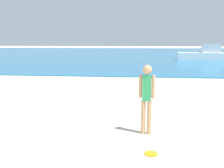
# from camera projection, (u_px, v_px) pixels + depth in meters

# --- Properties ---
(water) EXTENTS (160.00, 60.00, 0.06)m
(water) POSITION_uv_depth(u_px,v_px,m) (132.00, 53.00, 45.20)
(water) COLOR #1E6B9E
(water) RESTS_ON ground
(person_standing) EXTENTS (0.38, 0.22, 1.68)m
(person_standing) POSITION_uv_depth(u_px,v_px,m) (147.00, 95.00, 6.07)
(person_standing) COLOR tan
(person_standing) RESTS_ON ground
(frisbee) EXTENTS (0.26, 0.26, 0.03)m
(frisbee) POSITION_uv_depth(u_px,v_px,m) (151.00, 154.00, 5.09)
(frisbee) COLOR orange
(frisbee) RESTS_ON ground
(boat_near) EXTENTS (5.41, 2.24, 1.79)m
(boat_near) POSITION_uv_depth(u_px,v_px,m) (204.00, 55.00, 28.61)
(boat_near) COLOR white
(boat_near) RESTS_ON water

